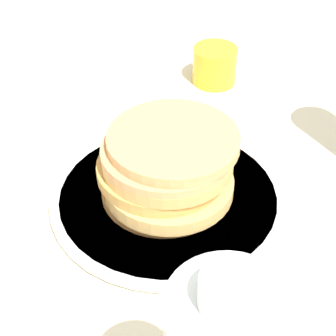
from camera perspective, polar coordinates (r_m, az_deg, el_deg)
The scene contains 4 objects.
ground_plane at distance 0.69m, azimuth 1.67°, elevation -4.03°, with size 4.00×4.00×0.00m, color beige.
plate at distance 0.69m, azimuth -0.00°, elevation -2.97°, with size 0.29×0.29×0.01m.
pancake_stack at distance 0.66m, azimuth -0.09°, elevation 0.04°, with size 0.17×0.17×0.09m.
juice_glass at distance 0.92m, azimuth 4.76°, elevation 10.36°, with size 0.07×0.07×0.06m.
Camera 1 is at (-0.34, -0.36, 0.48)m, focal length 60.00 mm.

